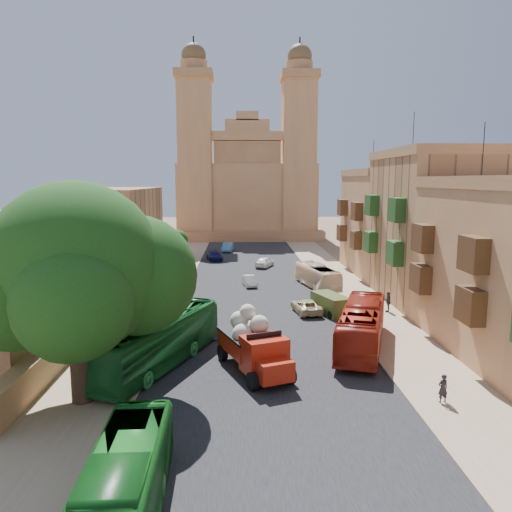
{
  "coord_description": "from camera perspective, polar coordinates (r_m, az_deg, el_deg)",
  "views": [
    {
      "loc": [
        -1.59,
        -20.1,
        11.06
      ],
      "look_at": [
        0.0,
        26.0,
        4.0
      ],
      "focal_mm": 35.0,
      "sensor_mm": 36.0,
      "label": 1
    }
  ],
  "objects": [
    {
      "name": "ground",
      "position": [
        23.0,
        2.38,
        -20.05
      ],
      "size": [
        260.0,
        260.0,
        0.0
      ],
      "primitive_type": "plane",
      "color": "brown"
    },
    {
      "name": "road_surface",
      "position": [
        51.33,
        -0.15,
        -3.74
      ],
      "size": [
        14.0,
        140.0,
        0.01
      ],
      "primitive_type": "cube",
      "color": "black",
      "rests_on": "ground"
    },
    {
      "name": "sidewalk_east",
      "position": [
        52.49,
        10.29,
        -3.6
      ],
      "size": [
        5.0,
        140.0,
        0.01
      ],
      "primitive_type": "cube",
      "color": "#A18469",
      "rests_on": "ground"
    },
    {
      "name": "sidewalk_west",
      "position": [
        51.91,
        -10.72,
        -3.75
      ],
      "size": [
        5.0,
        140.0,
        0.01
      ],
      "primitive_type": "cube",
      "color": "#A18469",
      "rests_on": "ground"
    },
    {
      "name": "kerb_east",
      "position": [
        52.01,
        7.59,
        -3.59
      ],
      "size": [
        0.25,
        140.0,
        0.12
      ],
      "primitive_type": "cube",
      "color": "#A18469",
      "rests_on": "ground"
    },
    {
      "name": "kerb_west",
      "position": [
        51.58,
        -7.97,
        -3.7
      ],
      "size": [
        0.25,
        140.0,
        0.12
      ],
      "primitive_type": "cube",
      "color": "#A18469",
      "rests_on": "ground"
    },
    {
      "name": "townhouse_b",
      "position": [
        36.11,
        27.11,
        -0.87
      ],
      "size": [
        9.0,
        14.0,
        14.9
      ],
      "color": "#AC784D",
      "rests_on": "ground"
    },
    {
      "name": "townhouse_c",
      "position": [
        48.57,
        19.24,
        3.31
      ],
      "size": [
        9.0,
        14.0,
        17.4
      ],
      "color": "tan",
      "rests_on": "ground"
    },
    {
      "name": "townhouse_d",
      "position": [
        61.84,
        14.54,
        3.88
      ],
      "size": [
        9.0,
        14.0,
        15.9
      ],
      "color": "#AC784D",
      "rests_on": "ground"
    },
    {
      "name": "west_wall",
      "position": [
        42.78,
        -16.77,
        -5.41
      ],
      "size": [
        1.0,
        40.0,
        1.8
      ],
      "primitive_type": "cube",
      "color": "#AC784D",
      "rests_on": "ground"
    },
    {
      "name": "west_building_low",
      "position": [
        42.05,
        -24.92,
        -1.51
      ],
      "size": [
        10.0,
        28.0,
        8.4
      ],
      "primitive_type": "cube",
      "color": "#986842",
      "rests_on": "ground"
    },
    {
      "name": "west_building_mid",
      "position": [
        66.45,
        -16.29,
        3.12
      ],
      "size": [
        10.0,
        22.0,
        10.0
      ],
      "primitive_type": "cube",
      "color": "tan",
      "rests_on": "ground"
    },
    {
      "name": "church",
      "position": [
        98.74,
        -1.06,
        7.8
      ],
      "size": [
        28.0,
        22.5,
        36.3
      ],
      "color": "#AC784D",
      "rests_on": "ground"
    },
    {
      "name": "ficus_tree",
      "position": [
        25.74,
        -19.62,
        -1.91
      ],
      "size": [
        11.07,
        10.18,
        11.07
      ],
      "color": "#37271B",
      "rests_on": "ground"
    },
    {
      "name": "street_tree_a",
      "position": [
        34.04,
        -16.28,
        -4.52
      ],
      "size": [
        3.38,
        3.38,
        5.19
      ],
      "color": "#37271B",
      "rests_on": "ground"
    },
    {
      "name": "street_tree_b",
      "position": [
        45.5,
        -12.6,
        -0.88
      ],
      "size": [
        3.55,
        3.55,
        5.45
      ],
      "color": "#37271B",
      "rests_on": "ground"
    },
    {
      "name": "street_tree_c",
      "position": [
        57.21,
        -10.41,
        1.11
      ],
      "size": [
        3.54,
        3.54,
        5.44
      ],
      "color": "#37271B",
      "rests_on": "ground"
    },
    {
      "name": "street_tree_d",
      "position": [
        69.11,
        -8.96,
        1.79
      ],
      "size": [
        2.8,
        2.8,
        4.31
      ],
      "color": "#37271B",
      "rests_on": "ground"
    },
    {
      "name": "red_truck",
      "position": [
        29.3,
        -0.22,
        -10.0
      ],
      "size": [
        4.53,
        6.85,
        3.79
      ],
      "color": "#AE1F0D",
      "rests_on": "ground"
    },
    {
      "name": "olive_pickup",
      "position": [
        42.08,
        8.53,
        -5.51
      ],
      "size": [
        2.96,
        4.31,
        1.64
      ],
      "color": "#455520",
      "rests_on": "ground"
    },
    {
      "name": "bus_green_south",
      "position": [
        17.75,
        -15.17,
        -24.91
      ],
      "size": [
        2.42,
        9.51,
        2.63
      ],
      "primitive_type": "imported",
      "rotation": [
        0.0,
        0.0,
        0.02
      ],
      "color": "#14601C",
      "rests_on": "ground"
    },
    {
      "name": "bus_green_north",
      "position": [
        30.63,
        -11.25,
        -9.44
      ],
      "size": [
        6.87,
        11.71,
        3.22
      ],
      "primitive_type": "imported",
      "rotation": [
        0.0,
        0.0,
        -0.39
      ],
      "color": "#196929",
      "rests_on": "ground"
    },
    {
      "name": "bus_red_east",
      "position": [
        33.98,
        12.0,
        -7.86
      ],
      "size": [
        5.68,
        10.91,
        2.97
      ],
      "primitive_type": "imported",
      "rotation": [
        0.0,
        0.0,
        2.83
      ],
      "color": "#A72615",
      "rests_on": "ground"
    },
    {
      "name": "bus_cream_east",
      "position": [
        52.04,
        7.01,
        -2.32
      ],
      "size": [
        3.8,
        8.66,
        2.35
      ],
      "primitive_type": "imported",
      "rotation": [
        0.0,
        0.0,
        3.37
      ],
      "color": "#FFDCB5",
      "rests_on": "ground"
    },
    {
      "name": "car_blue_a",
      "position": [
        36.23,
        -6.23,
        -8.13
      ],
      "size": [
        2.69,
        3.79,
        1.2
      ],
      "primitive_type": "imported",
      "rotation": [
        0.0,
        0.0,
        0.4
      ],
      "color": "#4264AE",
      "rests_on": "ground"
    },
    {
      "name": "car_white_a",
      "position": [
        52.44,
        -0.74,
        -2.86
      ],
      "size": [
        1.7,
        3.51,
        1.11
      ],
      "primitive_type": "imported",
      "rotation": [
        0.0,
        0.0,
        0.16
      ],
      "color": "silver",
      "rests_on": "ground"
    },
    {
      "name": "car_cream",
      "position": [
        42.21,
        5.74,
        -5.72
      ],
      "size": [
        2.48,
        4.39,
        1.16
      ],
      "primitive_type": "imported",
      "rotation": [
        0.0,
        0.0,
        3.28
      ],
      "color": "beige",
      "rests_on": "ground"
    },
    {
      "name": "car_dkblue",
      "position": [
        69.41,
        -4.77,
        0.03
      ],
      "size": [
        2.69,
        4.63,
        1.26
      ],
      "primitive_type": "imported",
      "rotation": [
        0.0,
        0.0,
        0.22
      ],
      "color": "#0E104B",
      "rests_on": "ground"
    },
    {
      "name": "car_white_b",
      "position": [
        63.78,
        0.98,
        -0.69
      ],
      "size": [
        2.87,
        4.17,
        1.32
      ],
      "primitive_type": "imported",
      "rotation": [
        0.0,
        0.0,
        2.77
      ],
      "color": "white",
      "rests_on": "ground"
    },
    {
      "name": "car_blue_b",
      "position": [
        77.67,
        -3.24,
        1.01
      ],
      "size": [
        1.94,
        4.33,
        1.38
      ],
      "primitive_type": "imported",
      "rotation": [
        0.0,
        0.0,
        -0.12
      ],
      "color": "#5189BB",
      "rests_on": "ground"
    },
    {
      "name": "pedestrian_a",
      "position": [
        27.4,
        20.57,
        -13.99
      ],
      "size": [
        0.61,
        0.47,
        1.49
      ],
      "primitive_type": "imported",
      "rotation": [
        0.0,
        0.0,
        3.36
      ],
      "color": "#252226",
      "rests_on": "ground"
    },
    {
      "name": "pedestrian_c",
      "position": [
        43.64,
        14.87,
        -5.1
      ],
      "size": [
        0.64,
        1.09,
        1.74
      ],
      "primitive_type": "imported",
      "rotation": [
        0.0,
        0.0,
        4.49
      ],
      "color": "#39393A",
      "rests_on": "ground"
    }
  ]
}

